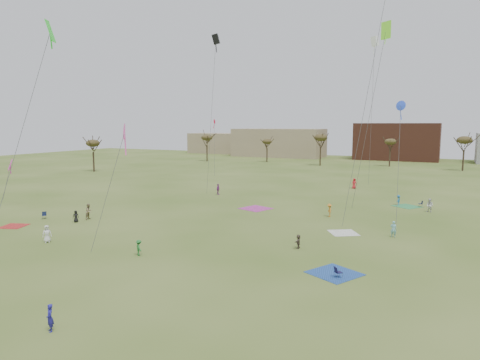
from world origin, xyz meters
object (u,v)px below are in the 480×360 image
at_px(flyer_near_left, 47,234).
at_px(camp_chair_right, 420,205).
at_px(flyer_near_center, 139,248).
at_px(flyer_near_right, 50,318).
at_px(camp_chair_left, 44,217).
at_px(camp_chair_center, 338,274).

height_order(flyer_near_left, camp_chair_right, flyer_near_left).
xyz_separation_m(flyer_near_center, flyer_near_right, (4.68, -13.42, 0.08)).
distance_m(camp_chair_left, camp_chair_center, 37.94).
xyz_separation_m(flyer_near_left, flyer_near_right, (15.68, -12.80, -0.06)).
xyz_separation_m(flyer_near_center, camp_chair_left, (-20.36, 6.69, -0.46)).
relative_size(flyer_near_right, camp_chair_right, 1.84).
bearing_deg(flyer_near_right, camp_chair_left, 171.64).
relative_size(flyer_near_left, camp_chair_center, 1.98).
distance_m(flyer_near_right, camp_chair_center, 20.21).
distance_m(flyer_near_left, camp_chair_left, 11.89).
height_order(flyer_near_right, camp_chair_left, flyer_near_right).
bearing_deg(flyer_near_left, camp_chair_center, -47.68).
height_order(flyer_near_center, camp_chair_center, flyer_near_center).
xyz_separation_m(camp_chair_left, camp_chair_right, (41.54, 29.06, 0.00)).
bearing_deg(camp_chair_right, flyer_near_right, -37.26).
bearing_deg(camp_chair_right, flyer_near_left, -60.22).
xyz_separation_m(flyer_near_left, flyer_near_center, (11.00, 0.62, -0.15)).
distance_m(flyer_near_center, camp_chair_left, 21.44).
distance_m(flyer_near_left, camp_chair_center, 28.48).
bearing_deg(flyer_near_center, camp_chair_right, -88.22).
distance_m(flyer_near_left, flyer_near_center, 11.02).
height_order(flyer_near_right, camp_chair_right, flyer_near_right).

